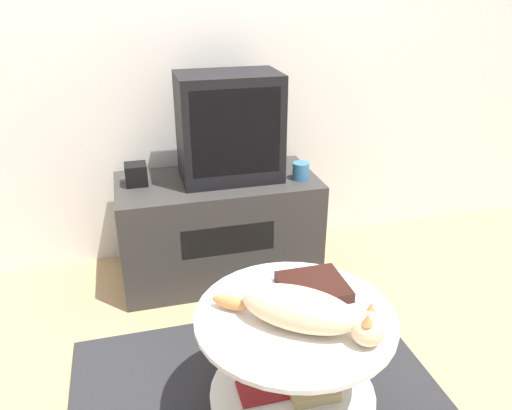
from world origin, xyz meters
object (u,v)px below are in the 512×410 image
dvd_box (313,287)px  cat (306,311)px  tv (229,127)px  speaker (136,174)px

dvd_box → cat: size_ratio=0.47×
tv → speaker: (-0.48, 0.02, -0.22)m
speaker → dvd_box: 1.19m
tv → dvd_box: 1.06m
speaker → tv: bearing=-2.9°
dvd_box → cat: (-0.10, -0.19, 0.05)m
cat → dvd_box: bearing=98.7°
dvd_box → cat: bearing=-117.6°
speaker → cat: (0.47, -1.22, -0.06)m
cat → speaker: bearing=147.3°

